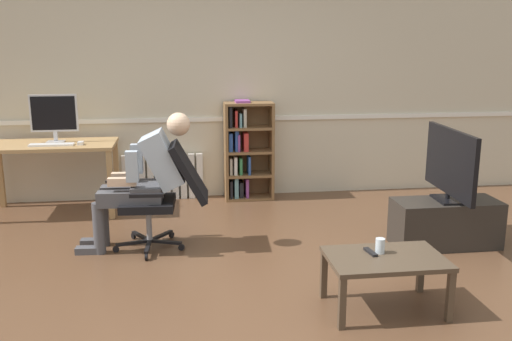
% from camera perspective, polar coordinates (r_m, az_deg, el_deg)
% --- Properties ---
extents(ground_plane, '(18.00, 18.00, 0.00)m').
position_cam_1_polar(ground_plane, '(4.34, -0.45, -11.64)').
color(ground_plane, brown).
extents(back_wall, '(12.00, 0.13, 2.70)m').
position_cam_1_polar(back_wall, '(6.60, -3.45, 8.97)').
color(back_wall, beige).
rests_on(back_wall, ground_plane).
extents(computer_desk, '(1.33, 0.67, 0.76)m').
position_cam_1_polar(computer_desk, '(6.32, -19.94, 1.69)').
color(computer_desk, tan).
rests_on(computer_desk, ground_plane).
extents(imac_monitor, '(0.49, 0.14, 0.50)m').
position_cam_1_polar(imac_monitor, '(6.33, -19.72, 5.29)').
color(imac_monitor, silver).
rests_on(imac_monitor, computer_desk).
extents(keyboard, '(0.44, 0.12, 0.02)m').
position_cam_1_polar(keyboard, '(6.16, -19.94, 2.46)').
color(keyboard, white).
rests_on(keyboard, computer_desk).
extents(computer_mouse, '(0.06, 0.10, 0.03)m').
position_cam_1_polar(computer_mouse, '(6.12, -17.28, 2.65)').
color(computer_mouse, white).
rests_on(computer_mouse, computer_desk).
extents(bookshelf, '(0.56, 0.29, 1.15)m').
position_cam_1_polar(bookshelf, '(6.52, -1.08, 1.94)').
color(bookshelf, brown).
rests_on(bookshelf, ground_plane).
extents(radiator, '(0.92, 0.08, 0.53)m').
position_cam_1_polar(radiator, '(6.64, -9.35, -0.62)').
color(radiator, white).
rests_on(radiator, ground_plane).
extents(office_chair, '(0.86, 0.62, 0.95)m').
position_cam_1_polar(office_chair, '(5.02, -9.01, -2.09)').
color(office_chair, black).
rests_on(office_chair, ground_plane).
extents(person_seated, '(1.02, 0.40, 1.21)m').
position_cam_1_polar(person_seated, '(5.00, -11.21, -0.68)').
color(person_seated, '#4C4C51').
rests_on(person_seated, ground_plane).
extents(tv_stand, '(0.93, 0.40, 0.42)m').
position_cam_1_polar(tv_stand, '(5.37, 18.57, -5.05)').
color(tv_stand, '#2D2823').
rests_on(tv_stand, ground_plane).
extents(tv_screen, '(0.22, 0.98, 0.64)m').
position_cam_1_polar(tv_screen, '(5.23, 19.01, 0.66)').
color(tv_screen, black).
rests_on(tv_screen, tv_stand).
extents(coffee_table, '(0.79, 0.52, 0.39)m').
position_cam_1_polar(coffee_table, '(3.98, 12.92, -9.11)').
color(coffee_table, '#4C3D2D').
rests_on(coffee_table, ground_plane).
extents(drinking_glass, '(0.06, 0.06, 0.10)m').
position_cam_1_polar(drinking_glass, '(4.00, 12.41, -7.43)').
color(drinking_glass, silver).
rests_on(drinking_glass, coffee_table).
extents(spare_remote, '(0.06, 0.15, 0.02)m').
position_cam_1_polar(spare_remote, '(4.00, 11.48, -8.06)').
color(spare_remote, black).
rests_on(spare_remote, coffee_table).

